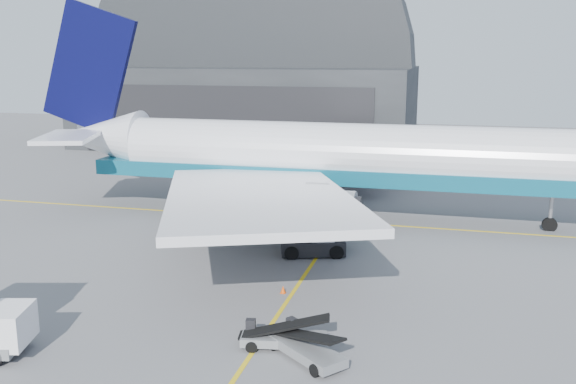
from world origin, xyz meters
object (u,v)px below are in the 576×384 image
(belt_loader_a, at_px, (283,337))
(belt_loader_b, at_px, (305,347))
(pushback_tug, at_px, (315,243))
(airliner, at_px, (325,156))

(belt_loader_a, distance_m, belt_loader_b, 1.57)
(belt_loader_a, bearing_deg, pushback_tug, 86.37)
(belt_loader_a, height_order, belt_loader_b, belt_loader_b)
(airliner, bearing_deg, pushback_tug, -82.65)
(belt_loader_a, bearing_deg, airliner, 86.88)
(airliner, height_order, belt_loader_b, airliner)
(airliner, relative_size, belt_loader_b, 12.39)
(belt_loader_b, bearing_deg, belt_loader_a, -173.76)
(airliner, xyz_separation_m, pushback_tug, (1.39, -10.76, -4.60))
(belt_loader_b, bearing_deg, pushback_tug, 139.77)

